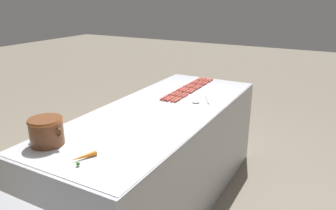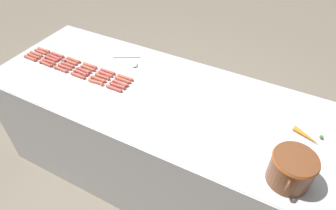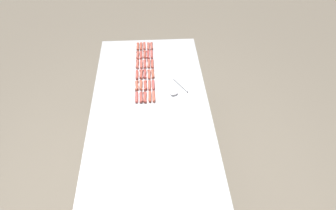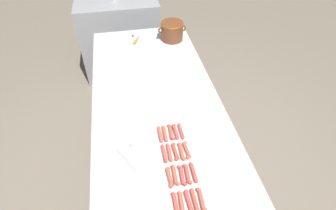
# 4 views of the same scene
# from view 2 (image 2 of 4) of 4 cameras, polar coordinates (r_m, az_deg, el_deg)

# --- Properties ---
(ground_plane) EXTENTS (20.00, 20.00, 0.00)m
(ground_plane) POSITION_cam_2_polar(r_m,az_deg,el_deg) (2.72, -1.96, -12.46)
(ground_plane) COLOR #756B5B
(griddle_counter) EXTENTS (0.96, 2.47, 0.92)m
(griddle_counter) POSITION_cam_2_polar(r_m,az_deg,el_deg) (2.36, -2.22, -6.05)
(griddle_counter) COLOR #ADAFB5
(griddle_counter) RESTS_ON ground_plane
(hot_dog_0) EXTENTS (0.03, 0.14, 0.02)m
(hot_dog_0) POSITION_cam_2_polar(r_m,az_deg,el_deg) (2.67, -23.09, 9.85)
(hot_dog_0) COLOR #AE4F42
(hot_dog_0) RESTS_ON griddle_counter
(hot_dog_1) EXTENTS (0.03, 0.14, 0.02)m
(hot_dog_1) POSITION_cam_2_polar(r_m,az_deg,el_deg) (2.56, -20.76, 9.15)
(hot_dog_1) COLOR #B54840
(hot_dog_1) RESTS_ON griddle_counter
(hot_dog_2) EXTENTS (0.03, 0.14, 0.02)m
(hot_dog_2) POSITION_cam_2_polar(r_m,az_deg,el_deg) (2.46, -17.95, 8.35)
(hot_dog_2) COLOR #B5493A
(hot_dog_2) RESTS_ON griddle_counter
(hot_dog_3) EXTENTS (0.03, 0.14, 0.02)m
(hot_dog_3) POSITION_cam_2_polar(r_m,az_deg,el_deg) (2.36, -14.97, 7.46)
(hot_dog_3) COLOR #AC503B
(hot_dog_3) RESTS_ON griddle_counter
(hot_dog_4) EXTENTS (0.02, 0.14, 0.02)m
(hot_dog_4) POSITION_cam_2_polar(r_m,az_deg,el_deg) (2.26, -11.67, 6.42)
(hot_dog_4) COLOR #AE4640
(hot_dog_4) RESTS_ON griddle_counter
(hot_dog_5) EXTENTS (0.02, 0.14, 0.02)m
(hot_dog_5) POSITION_cam_2_polar(r_m,az_deg,el_deg) (2.17, -8.33, 5.34)
(hot_dog_5) COLOR #B7523F
(hot_dog_5) RESTS_ON griddle_counter
(hot_dog_6) EXTENTS (0.03, 0.14, 0.02)m
(hot_dog_6) POSITION_cam_2_polar(r_m,az_deg,el_deg) (2.66, -23.60, 9.49)
(hot_dog_6) COLOR #B34F3F
(hot_dog_6) RESTS_ON griddle_counter
(hot_dog_7) EXTENTS (0.03, 0.14, 0.02)m
(hot_dog_7) POSITION_cam_2_polar(r_m,az_deg,el_deg) (2.54, -21.21, 8.70)
(hot_dog_7) COLOR #B4443F
(hot_dog_7) RESTS_ON griddle_counter
(hot_dog_8) EXTENTS (0.03, 0.14, 0.02)m
(hot_dog_8) POSITION_cam_2_polar(r_m,az_deg,el_deg) (2.44, -18.50, 7.94)
(hot_dog_8) COLOR #AF5241
(hot_dog_8) RESTS_ON griddle_counter
(hot_dog_9) EXTENTS (0.03, 0.14, 0.02)m
(hot_dog_9) POSITION_cam_2_polar(r_m,az_deg,el_deg) (2.33, -15.37, 6.96)
(hot_dog_9) COLOR #B6513E
(hot_dog_9) RESTS_ON griddle_counter
(hot_dog_10) EXTENTS (0.03, 0.14, 0.02)m
(hot_dog_10) POSITION_cam_2_polar(r_m,az_deg,el_deg) (2.24, -12.16, 5.92)
(hot_dog_10) COLOR #AD4E3D
(hot_dog_10) RESTS_ON griddle_counter
(hot_dog_11) EXTENTS (0.03, 0.14, 0.02)m
(hot_dog_11) POSITION_cam_2_polar(r_m,az_deg,el_deg) (2.15, -8.86, 4.85)
(hot_dog_11) COLOR #B24F38
(hot_dog_11) RESTS_ON griddle_counter
(hot_dog_12) EXTENTS (0.03, 0.14, 0.02)m
(hot_dog_12) POSITION_cam_2_polar(r_m,az_deg,el_deg) (2.64, -24.34, 9.07)
(hot_dog_12) COLOR #B44F40
(hot_dog_12) RESTS_ON griddle_counter
(hot_dog_13) EXTENTS (0.03, 0.14, 0.02)m
(hot_dog_13) POSITION_cam_2_polar(r_m,az_deg,el_deg) (2.53, -21.81, 8.35)
(hot_dog_13) COLOR #AB493A
(hot_dog_13) RESTS_ON griddle_counter
(hot_dog_14) EXTENTS (0.03, 0.14, 0.02)m
(hot_dog_14) POSITION_cam_2_polar(r_m,az_deg,el_deg) (2.42, -19.05, 7.47)
(hot_dog_14) COLOR #B1463C
(hot_dog_14) RESTS_ON griddle_counter
(hot_dog_15) EXTENTS (0.03, 0.14, 0.02)m
(hot_dog_15) POSITION_cam_2_polar(r_m,az_deg,el_deg) (2.31, -16.13, 6.52)
(hot_dog_15) COLOR #AB4640
(hot_dog_15) RESTS_ON griddle_counter
(hot_dog_16) EXTENTS (0.03, 0.14, 0.02)m
(hot_dog_16) POSITION_cam_2_polar(r_m,az_deg,el_deg) (2.22, -12.70, 5.45)
(hot_dog_16) COLOR #AF4538
(hot_dog_16) RESTS_ON griddle_counter
(hot_dog_17) EXTENTS (0.03, 0.14, 0.02)m
(hot_dog_17) POSITION_cam_2_polar(r_m,az_deg,el_deg) (2.13, -9.32, 4.23)
(hot_dog_17) COLOR #B84B3F
(hot_dog_17) RESTS_ON griddle_counter
(hot_dog_18) EXTENTS (0.03, 0.14, 0.02)m
(hot_dog_18) POSITION_cam_2_polar(r_m,az_deg,el_deg) (2.62, -24.76, 8.67)
(hot_dog_18) COLOR #B04C39
(hot_dog_18) RESTS_ON griddle_counter
(hot_dog_19) EXTENTS (0.03, 0.14, 0.02)m
(hot_dog_19) POSITION_cam_2_polar(r_m,az_deg,el_deg) (2.51, -22.24, 7.87)
(hot_dog_19) COLOR #AE453B
(hot_dog_19) RESTS_ON griddle_counter
(hot_dog_20) EXTENTS (0.02, 0.14, 0.02)m
(hot_dog_20) POSITION_cam_2_polar(r_m,az_deg,el_deg) (2.40, -19.52, 7.04)
(hot_dog_20) COLOR #B54A3D
(hot_dog_20) RESTS_ON griddle_counter
(hot_dog_21) EXTENTS (0.03, 0.14, 0.02)m
(hot_dog_21) POSITION_cam_2_polar(r_m,az_deg,el_deg) (2.29, -16.60, 6.06)
(hot_dog_21) COLOR #B3493B
(hot_dog_21) RESTS_ON griddle_counter
(hot_dog_22) EXTENTS (0.03, 0.14, 0.02)m
(hot_dog_22) POSITION_cam_2_polar(r_m,az_deg,el_deg) (2.20, -13.42, 4.96)
(hot_dog_22) COLOR #AD533C
(hot_dog_22) RESTS_ON griddle_counter
(hot_dog_23) EXTENTS (0.03, 0.14, 0.02)m
(hot_dog_23) POSITION_cam_2_polar(r_m,az_deg,el_deg) (2.11, -9.85, 3.76)
(hot_dog_23) COLOR #AB473D
(hot_dog_23) RESTS_ON griddle_counter
(hot_dog_24) EXTENTS (0.03, 0.14, 0.02)m
(hot_dog_24) POSITION_cam_2_polar(r_m,az_deg,el_deg) (2.61, -25.26, 8.28)
(hot_dog_24) COLOR #B54D39
(hot_dog_24) RESTS_ON griddle_counter
(hot_dog_25) EXTENTS (0.03, 0.14, 0.02)m
(hot_dog_25) POSITION_cam_2_polar(r_m,az_deg,el_deg) (2.49, -22.72, 7.45)
(hot_dog_25) COLOR #AC493C
(hot_dog_25) RESTS_ON griddle_counter
(hot_dog_26) EXTENTS (0.03, 0.14, 0.02)m
(hot_dog_26) POSITION_cam_2_polar(r_m,az_deg,el_deg) (2.38, -20.17, 6.57)
(hot_dog_26) COLOR #B14F40
(hot_dog_26) RESTS_ON griddle_counter
(hot_dog_27) EXTENTS (0.02, 0.14, 0.02)m
(hot_dog_27) POSITION_cam_2_polar(r_m,az_deg,el_deg) (2.27, -17.15, 5.52)
(hot_dog_27) COLOR #B0463A
(hot_dog_27) RESTS_ON griddle_counter
(hot_dog_28) EXTENTS (0.03, 0.14, 0.02)m
(hot_dog_28) POSITION_cam_2_polar(r_m,az_deg,el_deg) (2.17, -13.91, 4.41)
(hot_dog_28) COLOR #B7523E
(hot_dog_28) RESTS_ON griddle_counter
(hot_dog_29) EXTENTS (0.02, 0.14, 0.02)m
(hot_dog_29) POSITION_cam_2_polar(r_m,az_deg,el_deg) (2.09, -10.50, 3.22)
(hot_dog_29) COLOR #B84841
(hot_dog_29) RESTS_ON griddle_counter
(bean_pot) EXTENTS (0.28, 0.22, 0.18)m
(bean_pot) POSITION_cam_2_polar(r_m,az_deg,el_deg) (1.60, 23.03, -11.27)
(bean_pot) COLOR brown
(bean_pot) RESTS_ON griddle_counter
(serving_spoon) EXTENTS (0.16, 0.25, 0.02)m
(serving_spoon) POSITION_cam_2_polar(r_m,az_deg,el_deg) (2.34, -7.09, 8.31)
(serving_spoon) COLOR #B7B7BC
(serving_spoon) RESTS_ON griddle_counter
(carrot) EXTENTS (0.10, 0.17, 0.03)m
(carrot) POSITION_cam_2_polar(r_m,az_deg,el_deg) (1.91, 25.57, -5.48)
(carrot) COLOR orange
(carrot) RESTS_ON griddle_counter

